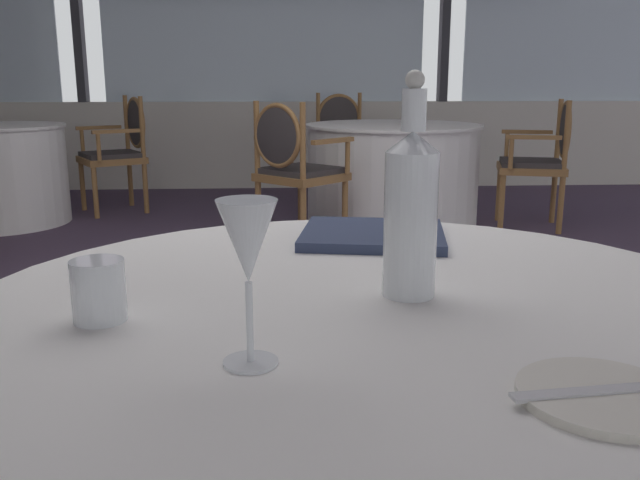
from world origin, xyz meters
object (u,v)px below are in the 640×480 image
(water_tumbler, at_px, (99,291))
(wine_glass, at_px, (248,247))
(dining_chair_0_1, at_px, (343,137))
(dining_chair_0_2, at_px, (293,162))
(water_bottle, at_px, (411,209))
(menu_book, at_px, (373,235))
(dining_chair_1_1, at_px, (121,145))
(dining_chair_0_0, at_px, (544,153))
(side_plate, at_px, (603,396))

(water_tumbler, bearing_deg, wine_glass, -37.05)
(dining_chair_0_1, distance_m, dining_chair_0_2, 1.88)
(water_bottle, relative_size, water_tumbler, 3.93)
(menu_book, relative_size, dining_chair_0_1, 0.30)
(water_tumbler, bearing_deg, menu_book, 45.97)
(dining_chair_0_2, distance_m, dining_chair_1_1, 1.90)
(dining_chair_0_0, height_order, dining_chair_0_1, dining_chair_0_1)
(water_tumbler, height_order, dining_chair_0_2, dining_chair_0_2)
(wine_glass, height_order, dining_chair_0_0, wine_glass)
(wine_glass, bearing_deg, dining_chair_0_0, 64.14)
(dining_chair_0_0, relative_size, dining_chair_0_2, 0.99)
(dining_chair_1_1, bearing_deg, dining_chair_0_0, 135.96)
(menu_book, relative_size, dining_chair_0_2, 0.31)
(water_tumbler, xyz_separation_m, dining_chair_0_0, (2.15, 3.85, -0.24))
(side_plate, xyz_separation_m, wine_glass, (-0.36, 0.11, 0.13))
(wine_glass, bearing_deg, dining_chair_0_2, 87.95)
(dining_chair_0_0, relative_size, dining_chair_0_1, 0.98)
(water_bottle, bearing_deg, dining_chair_0_0, 65.54)
(water_tumbler, xyz_separation_m, dining_chair_0_2, (0.34, 3.38, -0.23))
(water_tumbler, distance_m, menu_book, 0.63)
(water_bottle, relative_size, dining_chair_0_2, 0.36)
(wine_glass, xyz_separation_m, dining_chair_0_2, (0.13, 3.54, -0.32))
(wine_glass, distance_m, dining_chair_0_0, 4.47)
(wine_glass, height_order, water_tumbler, wine_glass)
(water_tumbler, height_order, dining_chair_0_1, dining_chair_0_1)
(side_plate, xyz_separation_m, menu_book, (-0.14, 0.72, 0.01))
(water_tumbler, relative_size, menu_book, 0.30)
(water_tumbler, relative_size, dining_chair_0_1, 0.09)
(dining_chair_0_0, height_order, dining_chair_1_1, dining_chair_1_1)
(dining_chair_0_0, height_order, dining_chair_0_2, dining_chair_0_2)
(water_bottle, distance_m, dining_chair_0_1, 5.13)
(dining_chair_0_0, distance_m, dining_chair_1_1, 3.29)
(dining_chair_0_2, xyz_separation_m, dining_chair_1_1, (-1.36, 1.33, -0.01))
(menu_book, height_order, dining_chair_0_0, dining_chair_0_0)
(dining_chair_0_1, relative_size, dining_chair_1_1, 1.01)
(dining_chair_0_0, xyz_separation_m, dining_chair_1_1, (-3.18, 0.85, 0.00))
(wine_glass, xyz_separation_m, dining_chair_0_0, (1.94, 4.01, -0.33))
(dining_chair_0_0, xyz_separation_m, dining_chair_0_1, (-1.32, 1.34, 0.01))
(dining_chair_1_1, bearing_deg, dining_chair_0_1, 165.64)
(water_bottle, distance_m, dining_chair_0_0, 4.15)
(side_plate, bearing_deg, wine_glass, 162.65)
(wine_glass, height_order, dining_chair_1_1, dining_chair_1_1)
(menu_book, height_order, dining_chair_0_1, dining_chair_0_1)
(side_plate, height_order, dining_chair_0_2, dining_chair_0_2)
(side_plate, distance_m, wine_glass, 0.40)
(water_bottle, bearing_deg, side_plate, -69.55)
(water_bottle, relative_size, dining_chair_1_1, 0.36)
(dining_chair_1_1, bearing_deg, water_bottle, 78.57)
(water_bottle, relative_size, menu_book, 1.17)
(water_bottle, bearing_deg, wine_glass, -133.47)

